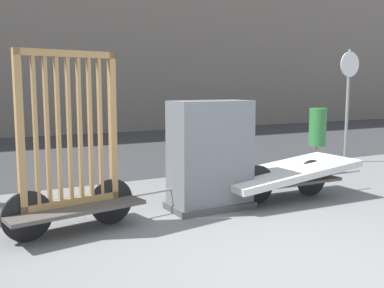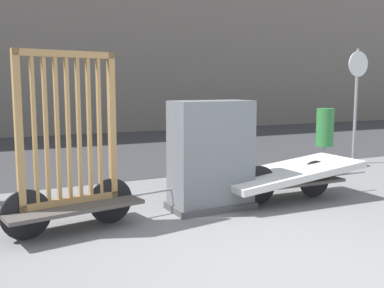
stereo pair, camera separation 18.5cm
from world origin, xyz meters
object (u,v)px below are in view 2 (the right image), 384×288
utility_cabinet (211,159)px  bike_cart_with_bedframe (70,172)px  sign_post (357,91)px  bike_cart_with_mattress (288,175)px  trash_bin (325,128)px

utility_cabinet → bike_cart_with_bedframe: bearing=-176.3°
bike_cart_with_bedframe → sign_post: bearing=6.8°
bike_cart_with_mattress → bike_cart_with_bedframe: bearing=-179.6°
bike_cart_with_mattress → sign_post: sign_post is taller
trash_bin → bike_cart_with_bedframe: bearing=-160.9°
utility_cabinet → trash_bin: size_ratio=1.22×
bike_cart_with_bedframe → trash_bin: bike_cart_with_bedframe is taller
bike_cart_with_bedframe → trash_bin: 5.50m
utility_cabinet → trash_bin: utility_cabinet is taller
bike_cart_with_bedframe → sign_post: (5.97, 1.80, 0.81)m
utility_cabinet → sign_post: size_ratio=0.60×
trash_bin → utility_cabinet: bearing=-153.8°
sign_post → bike_cart_with_mattress: bearing=-149.7°
bike_cart_with_bedframe → utility_cabinet: bearing=-6.2°
bike_cart_with_bedframe → trash_bin: bearing=9.3°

